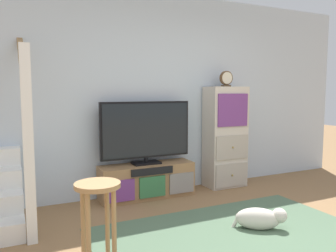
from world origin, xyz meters
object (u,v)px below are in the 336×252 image
Objects in this scene: media_console at (147,181)px; bar_stool_near at (98,207)px; television at (146,131)px; desk_clock at (226,79)px; dog at (261,218)px; side_cabinet at (225,137)px.

media_console is 1.93m from bar_stool_near.
television is 5.47× the size of desk_clock.
desk_clock is 0.46× the size of dog.
side_cabinet is at bearing 35.49° from bar_stool_near.
side_cabinet is at bearing 68.16° from dog.
bar_stool_near is (-2.26, -1.61, -0.19)m from side_cabinet.
television is at bearing 113.40° from dog.
dog is at bearing 4.84° from bar_stool_near.
bar_stool_near is (-2.25, -1.59, -1.03)m from desk_clock.
bar_stool_near is (-1.03, -1.60, 0.31)m from media_console.
desk_clock reaches higher than bar_stool_near.
side_cabinet is at bearing 52.40° from desk_clock.
side_cabinet is 0.84m from desk_clock.
dog is at bearing -66.26° from media_console.
desk_clock reaches higher than television.
television is 1.70× the size of bar_stool_near.
side_cabinet is 1.69m from dog.
side_cabinet is 2.03× the size of bar_stool_near.
bar_stool_near is at bearing -122.72° from media_console.
desk_clock is at bearing 35.38° from bar_stool_near.
media_console is at bearing 113.74° from dog.
desk_clock is (1.22, -0.00, 1.34)m from media_console.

